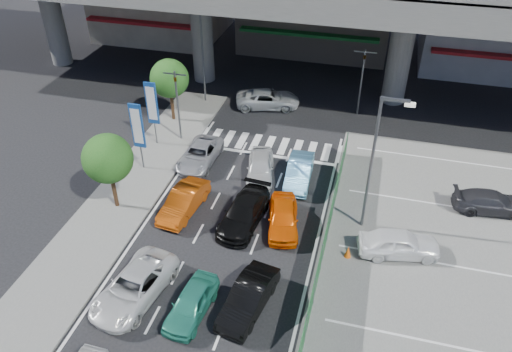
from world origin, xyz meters
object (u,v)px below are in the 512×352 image
(traffic_light_right, at_px, (363,66))
(street_lamp_left, at_px, (204,45))
(sedan_white_mid_left, at_px, (134,287))
(parked_sedan_white, at_px, (399,243))
(street_lamp_right, at_px, (376,155))
(tree_far, at_px, (169,79))
(sedan_white_front_mid, at_px, (260,167))
(traffic_cone, at_px, (348,252))
(traffic_light_left, at_px, (176,89))
(signboard_near, at_px, (137,128))
(hatch_black_mid_right, at_px, (248,298))
(crossing_wagon_silver, at_px, (268,99))
(kei_truck_front_right, at_px, (299,172))
(tree_near, at_px, (108,159))
(signboard_far, at_px, (152,105))
(wagon_silver_front_left, at_px, (200,155))
(taxi_orange_left, at_px, (184,202))
(sedan_black_mid, at_px, (244,212))
(taxi_orange_right, at_px, (283,217))
(parked_sedan_dgrey, at_px, (491,202))
(taxi_teal_mid, at_px, (191,303))

(traffic_light_right, bearing_deg, street_lamp_left, -175.17)
(sedan_white_mid_left, bearing_deg, parked_sedan_white, 36.83)
(street_lamp_right, height_order, tree_far, street_lamp_right)
(sedan_white_front_mid, bearing_deg, tree_far, 135.40)
(traffic_cone, bearing_deg, sedan_white_front_mid, 136.47)
(traffic_light_left, distance_m, traffic_light_right, 13.63)
(signboard_near, bearing_deg, hatch_black_mid_right, -43.61)
(crossing_wagon_silver, bearing_deg, kei_truck_front_right, -169.03)
(tree_near, relative_size, sedan_white_mid_left, 0.97)
(street_lamp_left, height_order, tree_near, street_lamp_left)
(parked_sedan_white, bearing_deg, sedan_white_mid_left, 104.74)
(signboard_far, distance_m, wagon_silver_front_left, 4.65)
(traffic_light_right, relative_size, tree_far, 1.08)
(kei_truck_front_right, bearing_deg, tree_near, -154.76)
(street_lamp_right, distance_m, taxi_orange_left, 11.08)
(street_lamp_right, xyz_separation_m, tree_near, (-14.17, -2.00, -1.38))
(sedan_black_mid, height_order, traffic_cone, sedan_black_mid)
(sedan_black_mid, bearing_deg, sedan_white_front_mid, 98.32)
(crossing_wagon_silver, relative_size, parked_sedan_white, 1.19)
(taxi_orange_right, bearing_deg, hatch_black_mid_right, -105.32)
(street_lamp_left, xyz_separation_m, sedan_white_mid_left, (3.41, -19.93, -4.08))
(street_lamp_right, distance_m, tree_far, 17.27)
(signboard_near, bearing_deg, signboard_far, 97.59)
(parked_sedan_dgrey, bearing_deg, sedan_white_mid_left, 116.77)
(taxi_orange_left, bearing_deg, parked_sedan_white, 4.40)
(street_lamp_right, distance_m, parked_sedan_dgrey, 8.56)
(sedan_white_mid_left, relative_size, taxi_teal_mid, 1.34)
(signboard_near, xyz_separation_m, sedan_white_front_mid, (7.51, 1.20, -2.37))
(taxi_orange_right, bearing_deg, taxi_teal_mid, -124.13)
(tree_far, bearing_deg, street_lamp_right, -29.58)
(sedan_white_mid_left, relative_size, parked_sedan_dgrey, 1.18)
(signboard_far, distance_m, taxi_orange_left, 8.16)
(sedan_black_mid, distance_m, traffic_cone, 6.10)
(parked_sedan_white, xyz_separation_m, parked_sedan_dgrey, (5.00, 4.96, -0.10))
(traffic_cone, bearing_deg, parked_sedan_white, 19.92)
(taxi_teal_mid, height_order, taxi_orange_right, taxi_orange_right)
(sedan_white_front_mid, height_order, parked_sedan_white, parked_sedan_white)
(parked_sedan_dgrey, xyz_separation_m, traffic_cone, (-7.48, -5.86, -0.27))
(traffic_light_left, distance_m, hatch_black_mid_right, 16.10)
(signboard_near, distance_m, parked_sedan_dgrey, 21.36)
(tree_near, distance_m, wagon_silver_front_left, 6.99)
(traffic_cone, bearing_deg, street_lamp_right, 76.31)
(taxi_teal_mid, distance_m, kei_truck_front_right, 11.71)
(parked_sedan_white, bearing_deg, sedan_black_mid, 74.75)
(traffic_light_left, bearing_deg, parked_sedan_dgrey, -8.00)
(taxi_teal_mid, bearing_deg, parked_sedan_white, 40.34)
(tree_near, distance_m, taxi_teal_mid, 9.69)
(parked_sedan_dgrey, bearing_deg, traffic_cone, 121.60)
(parked_sedan_white, distance_m, parked_sedan_dgrey, 7.04)
(signboard_far, height_order, crossing_wagon_silver, signboard_far)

